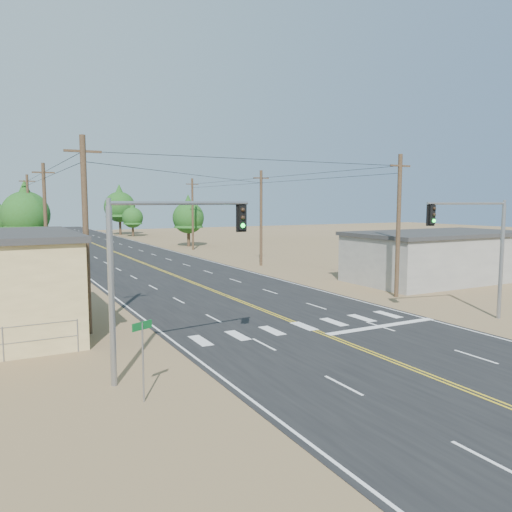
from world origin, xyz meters
TOP-DOWN VIEW (x-y plane):
  - ground at (0.00, 0.00)m, footprint 220.00×220.00m
  - road at (0.00, 30.00)m, footprint 15.00×200.00m
  - building_right at (19.00, 16.00)m, footprint 15.00×8.00m
  - utility_pole_left_near at (-10.50, 12.00)m, footprint 1.80×0.30m
  - utility_pole_left_mid at (-10.50, 32.00)m, footprint 1.80×0.30m
  - utility_pole_left_far at (-10.50, 52.00)m, footprint 1.80×0.30m
  - utility_pole_right_near at (10.50, 12.00)m, footprint 1.80×0.30m
  - utility_pole_right_mid at (10.50, 32.00)m, footprint 1.80×0.30m
  - utility_pole_right_far at (10.50, 52.00)m, footprint 1.80×0.30m
  - signal_mast_left at (-9.25, 4.23)m, footprint 6.04×1.05m
  - signal_mast_right at (9.57, 4.56)m, footprint 5.10×1.23m
  - street_sign at (-10.45, 2.00)m, footprint 0.76×0.37m
  - tree_left_near at (-10.77, 52.98)m, footprint 5.68×5.68m
  - tree_left_far at (-10.32, 94.27)m, footprint 4.31×4.31m
  - tree_right_near at (11.86, 57.37)m, footprint 4.74×4.74m
  - tree_right_mid at (10.05, 83.49)m, footprint 4.03×4.03m
  - tree_right_far at (9.00, 89.61)m, footprint 6.24×6.24m

SIDE VIEW (x-z plane):
  - ground at x=0.00m, z-range 0.00..0.00m
  - road at x=0.00m, z-range 0.00..0.02m
  - street_sign at x=-10.45m, z-range 0.47..3.23m
  - building_right at x=19.00m, z-range 0.00..4.00m
  - tree_right_mid at x=10.05m, z-range 0.75..7.45m
  - tree_left_far at x=-10.32m, z-range 0.80..7.97m
  - signal_mast_right at x=9.57m, z-range 1.17..8.00m
  - signal_mast_left at x=-9.25m, z-range 1.24..8.09m
  - tree_right_near at x=11.86m, z-range 0.88..8.78m
  - utility_pole_left_near at x=-10.50m, z-range 0.12..10.12m
  - utility_pole_left_mid at x=-10.50m, z-range 0.12..10.12m
  - utility_pole_left_far at x=-10.50m, z-range 0.12..10.12m
  - utility_pole_right_near at x=10.50m, z-range 0.12..10.12m
  - utility_pole_right_mid at x=10.50m, z-range 0.12..10.12m
  - utility_pole_right_far at x=10.50m, z-range 0.12..10.12m
  - tree_left_near at x=-10.77m, z-range 1.06..10.52m
  - tree_right_far at x=9.00m, z-range 1.16..11.57m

